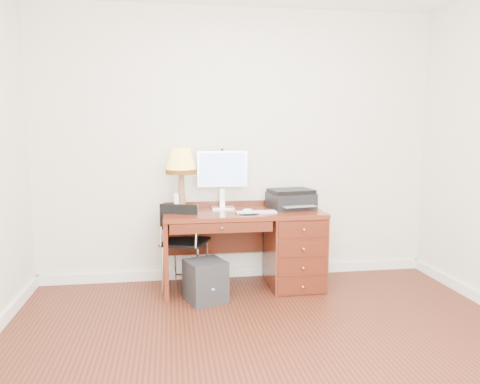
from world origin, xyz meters
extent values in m
plane|color=#3B180D|center=(0.00, 0.00, 0.00)|extent=(4.00, 4.00, 0.00)
plane|color=silver|center=(0.00, 1.75, 1.35)|extent=(4.00, 0.00, 4.00)
cube|color=white|center=(0.00, 1.74, 0.05)|extent=(4.00, 0.03, 0.10)
cube|color=maroon|center=(0.00, 1.40, 0.73)|extent=(1.50, 0.65, 0.04)
cube|color=maroon|center=(0.50, 1.40, 0.35)|extent=(0.50, 0.61, 0.71)
cube|color=maroon|center=(-0.73, 1.40, 0.35)|extent=(0.04, 0.61, 0.71)
cube|color=#511D10|center=(-0.24, 1.69, 0.46)|extent=(0.96, 0.03, 0.39)
cube|color=#511D10|center=(-0.24, 1.09, 0.66)|extent=(0.91, 0.03, 0.09)
sphere|color=#BF8C3F|center=(0.50, 1.06, 0.35)|extent=(0.03, 0.03, 0.03)
cube|color=silver|center=(-0.17, 1.58, 0.76)|extent=(0.22, 0.16, 0.01)
cube|color=silver|center=(-0.17, 1.62, 0.85)|extent=(0.05, 0.03, 0.18)
cube|color=silver|center=(-0.17, 1.61, 1.14)|extent=(0.49, 0.04, 0.35)
cube|color=#4C8CF2|center=(-0.17, 1.58, 1.14)|extent=(0.45, 0.01, 0.31)
cube|color=white|center=(0.10, 1.28, 0.76)|extent=(0.38, 0.13, 0.01)
cylinder|color=black|center=(0.02, 1.27, 0.75)|extent=(0.22, 0.22, 0.01)
ellipsoid|color=white|center=(0.02, 1.27, 0.77)|extent=(0.10, 0.06, 0.04)
cube|color=black|center=(0.49, 1.49, 0.82)|extent=(0.47, 0.39, 0.15)
cube|color=black|center=(0.49, 1.49, 0.92)|extent=(0.45, 0.37, 0.04)
cylinder|color=black|center=(-0.58, 1.49, 0.76)|extent=(0.12, 0.12, 0.02)
cone|color=#8A5D41|center=(-0.58, 1.49, 0.95)|extent=(0.08, 0.08, 0.35)
cone|color=#FFDB50|center=(-0.58, 1.49, 1.24)|extent=(0.29, 0.29, 0.22)
cylinder|color=#593814|center=(-0.58, 1.49, 1.13)|extent=(0.29, 0.29, 0.04)
cube|color=white|center=(-0.63, 1.45, 0.77)|extent=(0.10, 0.10, 0.04)
cube|color=white|center=(-0.63, 1.45, 0.86)|extent=(0.05, 0.06, 0.14)
cylinder|color=black|center=(0.43, 1.49, 0.81)|extent=(0.09, 0.09, 0.11)
cube|color=black|center=(-0.55, 1.50, 0.44)|extent=(0.51, 0.51, 0.02)
cube|color=black|center=(-0.55, 1.31, 0.72)|extent=(0.34, 0.15, 0.24)
cylinder|color=silver|center=(-0.71, 1.67, 0.22)|extent=(0.02, 0.02, 0.44)
cylinder|color=silver|center=(-0.38, 1.67, 0.22)|extent=(0.02, 0.02, 0.44)
cylinder|color=silver|center=(-0.71, 1.33, 0.22)|extent=(0.02, 0.02, 0.44)
cylinder|color=silver|center=(-0.38, 1.33, 0.22)|extent=(0.02, 0.02, 0.44)
cylinder|color=silver|center=(-0.71, 1.31, 0.64)|extent=(0.02, 0.02, 0.40)
cylinder|color=silver|center=(-0.38, 1.31, 0.64)|extent=(0.02, 0.02, 0.40)
cube|color=black|center=(-0.39, 1.08, 0.19)|extent=(0.41, 0.41, 0.37)
camera|label=1|loc=(-0.68, -2.92, 1.53)|focal=35.00mm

